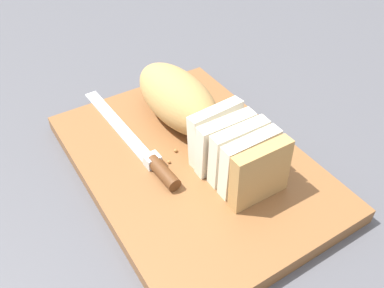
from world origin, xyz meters
The scene contains 7 objects.
ground_plane centered at (0.00, 0.00, 0.00)m, with size 3.00×3.00×0.00m, color #4C4C51.
cutting_board centered at (0.00, 0.00, 0.01)m, with size 0.44×0.31×0.02m, color brown.
bread_loaf centered at (-0.04, 0.03, 0.07)m, with size 0.32×0.09×0.09m.
bread_knife centered at (-0.04, -0.06, 0.03)m, with size 0.29×0.02×0.02m.
crumb_near_knife centered at (-0.03, -0.01, 0.03)m, with size 0.01×0.01×0.01m, color #A8753D.
crumb_near_loaf centered at (-0.01, -0.03, 0.03)m, with size 0.00×0.00×0.00m, color #A8753D.
crumb_stray_left centered at (0.00, -0.05, 0.03)m, with size 0.01×0.01×0.01m, color #A8753D.
Camera 1 is at (0.38, -0.26, 0.46)m, focal length 38.74 mm.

